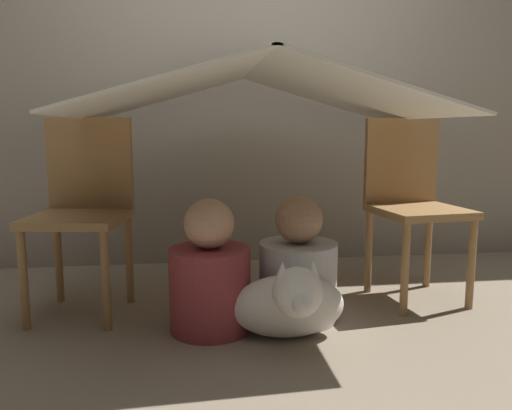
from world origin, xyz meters
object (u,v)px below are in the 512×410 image
at_px(person_second, 298,270).
at_px(dog, 290,303).
at_px(chair_left, 83,205).
at_px(person_front, 210,277).
at_px(chair_right, 412,198).

bearing_deg(person_second, dog, -109.14).
bearing_deg(chair_left, person_front, -20.39).
relative_size(person_front, dog, 1.21).
bearing_deg(dog, chair_left, 151.48).
height_order(chair_right, person_front, chair_right).
height_order(person_front, dog, person_front).
xyz_separation_m(person_front, person_second, (0.39, 0.07, -0.00)).
relative_size(chair_right, dog, 1.93).
xyz_separation_m(chair_left, person_front, (0.56, -0.32, -0.27)).
distance_m(chair_left, dog, 1.05).
height_order(chair_left, person_front, chair_left).
bearing_deg(chair_left, chair_right, 8.85).
distance_m(chair_left, chair_right, 1.58).
bearing_deg(person_front, chair_right, 17.28).
height_order(chair_left, chair_right, same).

